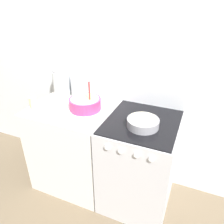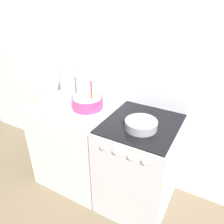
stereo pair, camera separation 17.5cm
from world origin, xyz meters
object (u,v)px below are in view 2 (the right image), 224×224
object	(u,v)px
stove	(139,165)
storage_jar_left	(68,82)
tin_can	(38,99)
baking_pan	(141,124)
storage_jar_middle	(84,85)
mixing_bowl	(87,102)

from	to	relation	value
stove	storage_jar_left	size ratio (longest dim) A/B	3.45
storage_jar_left	tin_can	world-z (taller)	storage_jar_left
stove	baking_pan	bearing A→B (deg)	-73.35
stove	storage_jar_middle	world-z (taller)	storage_jar_middle
storage_jar_left	tin_can	xyz separation A→B (m)	(-0.05, -0.40, -0.06)
baking_pan	storage_jar_middle	size ratio (longest dim) A/B	0.92
storage_jar_middle	tin_can	world-z (taller)	storage_jar_middle
stove	storage_jar_middle	distance (m)	0.96
storage_jar_left	storage_jar_middle	bearing A→B (deg)	0.00
stove	mixing_bowl	bearing A→B (deg)	179.00
stove	tin_can	size ratio (longest dim) A/B	8.10
mixing_bowl	baking_pan	world-z (taller)	mixing_bowl
storage_jar_left	tin_can	size ratio (longest dim) A/B	2.35
storage_jar_middle	mixing_bowl	bearing A→B (deg)	-48.30
mixing_bowl	baking_pan	xyz separation A→B (m)	(0.57, -0.09, -0.02)
stove	mixing_bowl	xyz separation A→B (m)	(-0.55, 0.01, 0.51)
mixing_bowl	baking_pan	distance (m)	0.58
stove	baking_pan	distance (m)	0.49
baking_pan	storage_jar_middle	xyz separation A→B (m)	(-0.77, 0.31, 0.08)
baking_pan	tin_can	distance (m)	1.02
mixing_bowl	storage_jar_middle	xyz separation A→B (m)	(-0.20, 0.22, 0.06)
tin_can	mixing_bowl	bearing A→B (deg)	21.66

